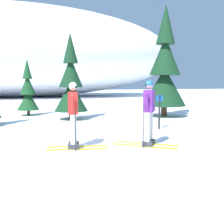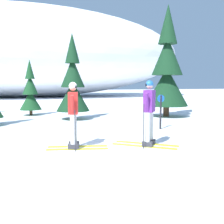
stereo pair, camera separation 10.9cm
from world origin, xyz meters
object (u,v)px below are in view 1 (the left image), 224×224
at_px(pine_tree_center, 28,92).
at_px(pine_tree_far_right, 165,71).
at_px(skier_red_jacket, 74,114).
at_px(trail_marker_post, 159,109).
at_px(pine_tree_center_right, 71,84).
at_px(skier_purple_jacket, 149,112).

distance_m(pine_tree_center, pine_tree_far_right, 7.23).
relative_size(skier_red_jacket, pine_tree_far_right, 0.31).
bearing_deg(pine_tree_far_right, trail_marker_post, -120.65).
relative_size(pine_tree_center_right, pine_tree_far_right, 0.72).
xyz_separation_m(skier_red_jacket, pine_tree_far_right, (5.53, 5.44, 1.44)).
bearing_deg(pine_tree_far_right, pine_tree_center, 159.36).
height_order(skier_red_jacket, pine_tree_center, pine_tree_center).
bearing_deg(pine_tree_center, pine_tree_center_right, -49.52).
xyz_separation_m(pine_tree_center, pine_tree_center_right, (1.94, -2.28, 0.45)).
bearing_deg(skier_red_jacket, pine_tree_far_right, 44.54).
bearing_deg(skier_red_jacket, pine_tree_center_right, 82.18).
height_order(pine_tree_center, trail_marker_post, pine_tree_center).
bearing_deg(trail_marker_post, pine_tree_far_right, 59.35).
bearing_deg(pine_tree_far_right, skier_purple_jacket, -121.59).
xyz_separation_m(pine_tree_center, trail_marker_post, (4.70, -5.87, -0.50)).
relative_size(pine_tree_center, trail_marker_post, 2.30).
relative_size(pine_tree_center, pine_tree_center_right, 0.73).
bearing_deg(skier_purple_jacket, pine_tree_center_right, 101.60).
bearing_deg(pine_tree_center_right, pine_tree_far_right, -2.93).
bearing_deg(skier_red_jacket, skier_purple_jacket, -8.10).
bearing_deg(pine_tree_center_right, skier_purple_jacket, -78.40).
distance_m(skier_red_jacket, trail_marker_post, 4.11).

